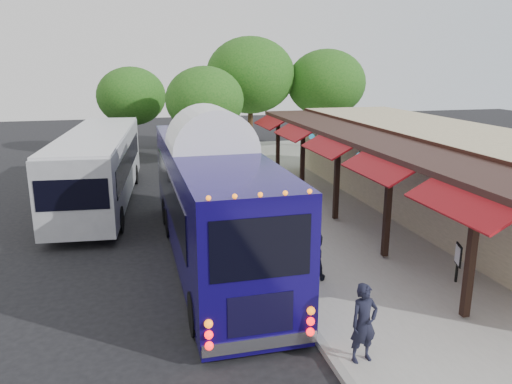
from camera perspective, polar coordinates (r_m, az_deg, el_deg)
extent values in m
plane|color=black|center=(15.23, 1.60, -9.33)|extent=(90.00, 90.00, 0.00)
cube|color=#9E9B93|center=(20.42, 12.17, -3.11)|extent=(10.00, 40.00, 0.15)
cube|color=gray|center=(18.83, -1.54, -4.30)|extent=(0.20, 40.00, 0.16)
cube|color=tan|center=(21.74, 20.74, 2.05)|extent=(5.00, 20.00, 3.60)
cube|color=black|center=(20.15, 15.18, 5.90)|extent=(0.06, 20.00, 0.60)
cube|color=#331E19|center=(19.64, 12.42, 6.15)|extent=(2.60, 20.00, 0.18)
cube|color=black|center=(12.83, 23.37, -6.60)|extent=(0.18, 0.18, 3.16)
cube|color=maroon|center=(12.18, 22.39, -0.94)|extent=(1.00, 3.20, 0.57)
cube|color=black|center=(15.99, 14.81, -1.76)|extent=(0.18, 0.18, 3.16)
cube|color=maroon|center=(15.48, 13.73, 2.90)|extent=(1.00, 3.20, 0.57)
cube|color=black|center=(19.47, 9.21, 1.44)|extent=(0.18, 0.18, 3.16)
cube|color=maroon|center=(19.04, 8.18, 5.32)|extent=(1.00, 3.20, 0.57)
cube|color=black|center=(23.11, 5.33, 3.65)|extent=(0.18, 0.18, 3.16)
cube|color=maroon|center=(22.75, 4.38, 6.94)|extent=(1.00, 3.20, 0.57)
cube|color=black|center=(26.86, 2.51, 5.25)|extent=(0.18, 0.18, 3.16)
cube|color=maroon|center=(26.55, 1.65, 8.08)|extent=(1.00, 3.20, 0.57)
sphere|color=#186384|center=(14.30, 20.38, 0.33)|extent=(0.26, 0.26, 0.26)
sphere|color=#186384|center=(18.53, 11.75, 4.06)|extent=(0.26, 0.26, 0.26)
sphere|color=#186384|center=(23.07, 6.39, 6.32)|extent=(0.26, 0.26, 0.26)
cube|color=#100755|center=(15.85, -5.09, -0.60)|extent=(2.65, 12.09, 3.17)
cube|color=#100755|center=(16.39, -4.95, -6.46)|extent=(2.59, 11.97, 0.35)
ellipsoid|color=white|center=(15.51, -5.22, 4.99)|extent=(2.64, 11.85, 0.56)
cube|color=black|center=(10.04, 0.35, -6.51)|extent=(2.10, 0.04, 1.31)
cube|color=silver|center=(11.06, 0.24, -16.79)|extent=(2.52, 0.20, 0.28)
sphere|color=#FF0C0C|center=(10.67, -5.63, -16.51)|extent=(0.18, 0.18, 0.18)
sphere|color=#FF0C0C|center=(11.14, 6.06, -15.07)|extent=(0.18, 0.18, 0.18)
cylinder|color=black|center=(12.02, -6.98, -13.61)|extent=(0.31, 1.05, 1.05)
cylinder|color=black|center=(12.46, 3.93, -12.45)|extent=(0.31, 1.05, 1.05)
cylinder|color=black|center=(19.84, -10.08, -2.17)|extent=(0.31, 1.05, 1.05)
cylinder|color=black|center=(20.11, -3.47, -1.74)|extent=(0.31, 1.05, 1.05)
cube|color=gray|center=(23.16, -17.51, 2.91)|extent=(3.64, 12.18, 2.76)
cube|color=black|center=(23.23, -20.79, 3.26)|extent=(0.92, 10.16, 1.04)
cube|color=black|center=(23.06, -14.30, 3.69)|extent=(0.92, 10.16, 1.04)
cube|color=silver|center=(22.92, -17.79, 6.39)|extent=(3.57, 11.93, 0.10)
cylinder|color=black|center=(19.52, -21.38, -3.33)|extent=(0.38, 1.02, 1.00)
cylinder|color=black|center=(19.34, -14.32, -2.93)|extent=(0.38, 1.02, 1.00)
cylinder|color=black|center=(27.02, -19.46, 1.65)|extent=(0.38, 1.02, 1.00)
cylinder|color=black|center=(26.89, -14.37, 1.98)|extent=(0.38, 1.02, 1.00)
imported|color=black|center=(10.80, 12.23, -14.43)|extent=(0.67, 0.49, 1.71)
imported|color=black|center=(14.30, 6.31, -6.52)|extent=(0.97, 0.81, 1.80)
imported|color=black|center=(19.22, 2.87, -0.75)|extent=(1.18, 0.70, 1.88)
imported|color=black|center=(21.95, -0.55, 0.80)|extent=(1.17, 1.01, 1.57)
cube|color=black|center=(15.22, 22.04, -7.57)|extent=(0.08, 0.08, 1.12)
cube|color=black|center=(15.13, 22.13, -6.68)|extent=(0.22, 0.49, 0.61)
cube|color=white|center=(15.12, 22.04, -6.69)|extent=(0.16, 0.40, 0.51)
cylinder|color=#382314|center=(30.61, -5.76, 5.49)|extent=(0.36, 0.36, 2.70)
ellipsoid|color=#194D13|center=(30.31, -5.89, 10.43)|extent=(4.67, 4.67, 3.97)
cylinder|color=#382314|center=(35.73, -0.64, 7.58)|extent=(0.36, 0.36, 3.58)
ellipsoid|color=#194D13|center=(35.47, -0.65, 13.20)|extent=(6.18, 6.18, 5.25)
cylinder|color=#382314|center=(36.73, 7.86, 7.35)|extent=(0.36, 0.36, 3.21)
ellipsoid|color=#194D13|center=(36.47, 8.03, 12.23)|extent=(5.54, 5.54, 4.71)
cylinder|color=#382314|center=(35.52, -13.80, 6.38)|extent=(0.36, 0.36, 2.67)
ellipsoid|color=#194D13|center=(35.26, -14.06, 10.58)|extent=(4.61, 4.61, 3.92)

